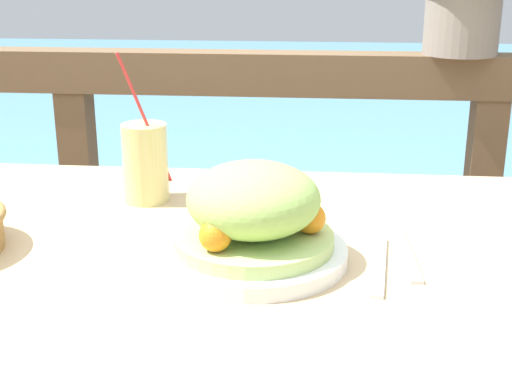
# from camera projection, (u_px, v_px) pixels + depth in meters

# --- Properties ---
(patio_table) EXTENTS (1.16, 0.76, 0.78)m
(patio_table) POSITION_uv_depth(u_px,v_px,m) (244.00, 328.00, 0.98)
(patio_table) COLOR tan
(patio_table) RESTS_ON ground_plane
(railing_fence) EXTENTS (2.80, 0.08, 0.95)m
(railing_fence) POSITION_uv_depth(u_px,v_px,m) (276.00, 170.00, 1.60)
(railing_fence) COLOR brown
(railing_fence) RESTS_ON ground_plane
(sea_backdrop) EXTENTS (12.00, 4.00, 0.45)m
(sea_backdrop) POSITION_uv_depth(u_px,v_px,m) (303.00, 122.00, 4.11)
(sea_backdrop) COLOR #568EA8
(sea_backdrop) RESTS_ON ground_plane
(salad_plate) EXTENTS (0.24, 0.24, 0.13)m
(salad_plate) POSITION_uv_depth(u_px,v_px,m) (254.00, 220.00, 0.90)
(salad_plate) COLOR white
(salad_plate) RESTS_ON patio_table
(drink_glass) EXTENTS (0.08, 0.07, 0.24)m
(drink_glass) POSITION_uv_depth(u_px,v_px,m) (145.00, 163.00, 1.12)
(drink_glass) COLOR #DBCC7F
(drink_glass) RESTS_ON patio_table
(fork) EXTENTS (0.03, 0.18, 0.00)m
(fork) POSITION_uv_depth(u_px,v_px,m) (379.00, 265.00, 0.90)
(fork) COLOR silver
(fork) RESTS_ON patio_table
(knife) EXTENTS (0.02, 0.18, 0.00)m
(knife) POSITION_uv_depth(u_px,v_px,m) (406.00, 253.00, 0.94)
(knife) COLOR silver
(knife) RESTS_ON patio_table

